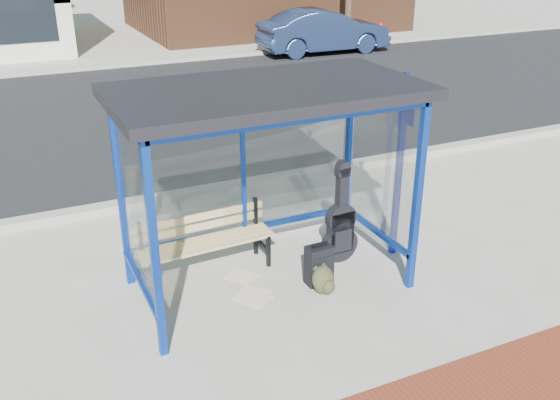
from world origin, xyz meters
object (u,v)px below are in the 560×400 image
guitar_bag (340,227)px  suitcase (319,265)px  backpack (324,281)px  fire_hydrant (380,31)px  bench (204,239)px  parked_car (324,31)px

guitar_bag → suitcase: size_ratio=2.35×
backpack → fire_hydrant: 17.18m
backpack → bench: bearing=126.0°
suitcase → backpack: suitcase is taller
suitcase → parked_car: bearing=59.7°
bench → suitcase: bench is taller
backpack → parked_car: (7.04, 12.95, 0.54)m
suitcase → parked_car: parked_car is taller
suitcase → parked_car: 14.54m
guitar_bag → bench: bearing=162.8°
guitar_bag → parked_car: 13.94m
backpack → parked_car: 14.75m
suitcase → backpack: 0.23m
bench → backpack: bench is taller
bench → suitcase: (1.14, -0.84, -0.20)m
guitar_bag → fire_hydrant: size_ratio=1.87×
backpack → fire_hydrant: size_ratio=0.51×
parked_car → fire_hydrant: 3.12m
suitcase → backpack: size_ratio=1.58×
bench → backpack: bearing=-46.7°
guitar_bag → backpack: size_ratio=3.70×
guitar_bag → parked_car: size_ratio=0.30×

